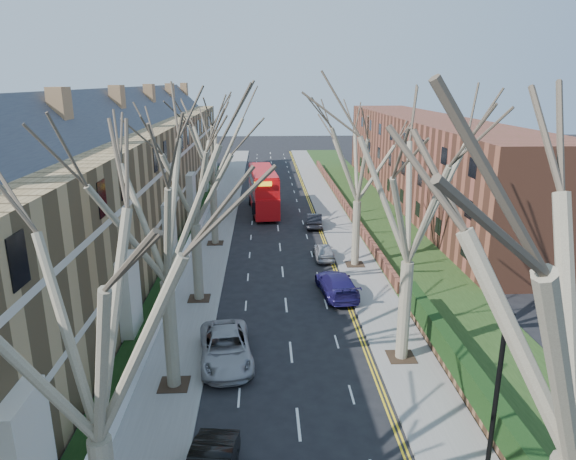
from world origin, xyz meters
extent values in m
cube|color=slate|center=(-6.00, 39.00, 0.06)|extent=(3.00, 102.00, 0.12)
cube|color=slate|center=(6.00, 39.00, 0.06)|extent=(3.00, 102.00, 0.12)
cube|color=olive|center=(-13.80, 31.00, 5.00)|extent=(9.00, 78.00, 10.00)
cube|color=#31333C|center=(-13.80, 31.00, 11.00)|extent=(4.67, 78.00, 4.67)
cube|color=beige|center=(-9.35, 31.00, 3.50)|extent=(0.12, 78.00, 0.35)
cube|color=beige|center=(-9.35, 31.00, 7.00)|extent=(0.12, 78.00, 0.35)
cube|color=brown|center=(17.50, 43.00, 5.00)|extent=(8.00, 54.00, 10.00)
cube|color=brown|center=(7.70, 43.00, 0.57)|extent=(0.35, 54.00, 0.90)
cube|color=brown|center=(7.70, 2.00, 0.42)|extent=(0.40, 24.00, 0.60)
cube|color=black|center=(7.70, 2.00, 1.32)|extent=(0.70, 24.00, 1.20)
cube|color=white|center=(-7.65, 31.00, 0.62)|extent=(0.30, 78.00, 1.00)
cube|color=#1B3312|center=(10.50, 39.00, 0.15)|extent=(6.00, 102.00, 0.06)
cylinder|color=black|center=(5.00, -3.50, 4.12)|extent=(0.14, 0.14, 8.00)
cube|color=black|center=(5.00, -3.50, 8.12)|extent=(0.18, 0.50, 0.22)
cylinder|color=#706250|center=(-5.70, 6.00, 2.75)|extent=(0.64, 0.64, 5.25)
cube|color=#2D2116|center=(-5.70, 6.00, 0.14)|extent=(1.40, 1.40, 0.05)
cylinder|color=#706250|center=(-5.70, 16.00, 2.66)|extent=(0.64, 0.64, 5.07)
cube|color=#2D2116|center=(-5.70, 16.00, 0.14)|extent=(1.40, 1.40, 0.05)
cylinder|color=#706250|center=(-5.70, 28.00, 2.75)|extent=(0.60, 0.60, 5.25)
cube|color=#2D2116|center=(-5.70, 28.00, 0.14)|extent=(1.40, 1.40, 0.05)
cylinder|color=#706250|center=(5.70, 8.00, 2.75)|extent=(0.64, 0.64, 5.25)
cube|color=#2D2116|center=(5.70, 8.00, 0.14)|extent=(1.40, 1.40, 0.05)
cylinder|color=#706250|center=(5.70, 22.00, 2.66)|extent=(0.60, 0.60, 5.07)
cube|color=#2D2116|center=(5.70, 22.00, 0.14)|extent=(1.40, 1.40, 0.05)
cube|color=red|center=(-1.42, 39.61, 1.45)|extent=(3.42, 11.15, 2.20)
cube|color=red|center=(-1.42, 39.61, 3.54)|extent=(3.37, 10.60, 2.00)
cube|color=black|center=(-1.42, 39.61, 1.90)|extent=(3.36, 10.28, 0.90)
cube|color=black|center=(-1.42, 39.61, 3.64)|extent=(3.34, 10.06, 0.90)
imported|color=#9B9A9F|center=(-3.40, 8.23, 0.78)|extent=(3.22, 5.85, 1.55)
imported|color=navy|center=(3.50, 16.51, 0.78)|extent=(2.75, 5.57, 1.56)
imported|color=#919299|center=(3.46, 23.80, 0.65)|extent=(1.55, 3.80, 1.29)
imported|color=black|center=(3.62, 33.29, 0.68)|extent=(1.82, 4.25, 1.36)
camera|label=1|loc=(-1.32, -15.48, 13.98)|focal=32.00mm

